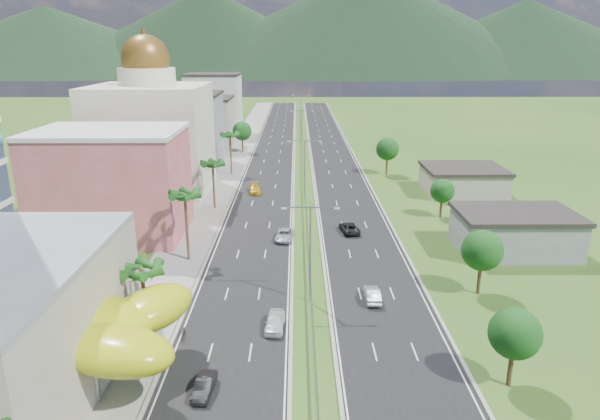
{
  "coord_description": "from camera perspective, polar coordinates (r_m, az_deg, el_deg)",
  "views": [
    {
      "loc": [
        -1.41,
        -42.69,
        26.81
      ],
      "look_at": [
        -1.01,
        21.37,
        7.0
      ],
      "focal_mm": 32.0,
      "sensor_mm": 36.0,
      "label": 1
    }
  ],
  "objects": [
    {
      "name": "mountain_ridge",
      "position": [
        497.23,
        6.95,
        13.97
      ],
      "size": [
        860.0,
        140.0,
        90.0
      ],
      "primitive_type": null,
      "color": "black",
      "rests_on": "ground"
    },
    {
      "name": "road_right",
      "position": [
        135.66,
        3.43,
        5.76
      ],
      "size": [
        11.0,
        260.0,
        0.04
      ],
      "primitive_type": "cube",
      "color": "black",
      "rests_on": "ground"
    },
    {
      "name": "lime_canopy",
      "position": [
        48.15,
        -23.51,
        -11.32
      ],
      "size": [
        18.0,
        15.0,
        7.4
      ],
      "color": "#B2B912",
      "rests_on": "ground"
    },
    {
      "name": "shed_near",
      "position": [
        77.7,
        21.92,
        -2.34
      ],
      "size": [
        15.0,
        10.0,
        5.0
      ],
      "primitive_type": "cube",
      "color": "gray",
      "rests_on": "ground"
    },
    {
      "name": "midrise_grey",
      "position": [
        126.73,
        -12.13,
        8.27
      ],
      "size": [
        16.0,
        15.0,
        16.0
      ],
      "primitive_type": "cube",
      "color": "gray",
      "rests_on": "ground"
    },
    {
      "name": "domed_building",
      "position": [
        102.42,
        -15.55,
        7.88
      ],
      "size": [
        20.0,
        20.0,
        28.7
      ],
      "color": "beige",
      "rests_on": "ground"
    },
    {
      "name": "streetlight_median_e",
      "position": [
        183.79,
        0.09,
        10.92
      ],
      "size": [
        6.04,
        0.25,
        11.0
      ],
      "color": "gray",
      "rests_on": "ground"
    },
    {
      "name": "road_left",
      "position": [
        135.5,
        -2.94,
        5.76
      ],
      "size": [
        11.0,
        260.0,
        0.04
      ],
      "primitive_type": "cube",
      "color": "black",
      "rests_on": "ground"
    },
    {
      "name": "leafy_tree_rd",
      "position": [
        116.3,
        9.32,
        6.44
      ],
      "size": [
        4.9,
        4.9,
        8.05
      ],
      "color": "#47301C",
      "rests_on": "ground"
    },
    {
      "name": "sidewalk_left",
      "position": [
        136.25,
        -6.95,
        5.73
      ],
      "size": [
        7.0,
        260.0,
        0.12
      ],
      "primitive_type": "cube",
      "color": "gray",
      "rests_on": "ground"
    },
    {
      "name": "car_silver_right",
      "position": [
        59.6,
        7.72,
        -8.9
      ],
      "size": [
        1.57,
        4.39,
        1.44
      ],
      "primitive_type": "imported",
      "rotation": [
        0.0,
        0.0,
        3.13
      ],
      "color": "#B2B7BB",
      "rests_on": "road_right"
    },
    {
      "name": "leafy_tree_ra",
      "position": [
        47.0,
        21.95,
        -12.14
      ],
      "size": [
        4.2,
        4.2,
        6.9
      ],
      "color": "#47301C",
      "rests_on": "ground"
    },
    {
      "name": "palm_tree_d",
      "position": [
        90.88,
        -9.3,
        4.72
      ],
      "size": [
        3.6,
        3.6,
        8.6
      ],
      "color": "#47301C",
      "rests_on": "ground"
    },
    {
      "name": "midrise_beige",
      "position": [
        148.33,
        -10.42,
        9.04
      ],
      "size": [
        16.0,
        15.0,
        13.0
      ],
      "primitive_type": "cube",
      "color": "#A49987",
      "rests_on": "ground"
    },
    {
      "name": "palm_tree_b",
      "position": [
        50.85,
        -16.52,
        -6.42
      ],
      "size": [
        3.6,
        3.6,
        8.1
      ],
      "color": "#47301C",
      "rests_on": "ground"
    },
    {
      "name": "leafy_tree_rb",
      "position": [
        62.25,
        18.86,
        -4.12
      ],
      "size": [
        4.55,
        4.55,
        7.47
      ],
      "color": "#47301C",
      "rests_on": "ground"
    },
    {
      "name": "car_dark_left",
      "position": [
        45.7,
        -10.18,
        -17.99
      ],
      "size": [
        1.68,
        4.02,
        1.29
      ],
      "primitive_type": "imported",
      "rotation": [
        0.0,
        0.0,
        -0.08
      ],
      "color": "black",
      "rests_on": "road_left"
    },
    {
      "name": "pink_shophouse",
      "position": [
        81.6,
        -19.38,
        2.51
      ],
      "size": [
        20.0,
        15.0,
        15.0
      ],
      "primitive_type": "cube",
      "color": "#B7554B",
      "rests_on": "ground"
    },
    {
      "name": "car_silver_mid_left",
      "position": [
        76.76,
        -1.67,
        -2.67
      ],
      "size": [
        2.78,
        5.3,
        1.42
      ],
      "primitive_type": "imported",
      "rotation": [
        0.0,
        0.0,
        -0.08
      ],
      "color": "#B3B5BC",
      "rests_on": "road_left"
    },
    {
      "name": "leafy_tree_rc",
      "position": [
        88.82,
        14.95,
        1.96
      ],
      "size": [
        3.85,
        3.85,
        6.33
      ],
      "color": "#47301C",
      "rests_on": "ground"
    },
    {
      "name": "streetlight_median_b",
      "position": [
        56.4,
        1.1,
        -3.66
      ],
      "size": [
        6.04,
        0.25,
        11.0
      ],
      "color": "gray",
      "rests_on": "ground"
    },
    {
      "name": "car_yellow_far_left",
      "position": [
        101.54,
        -4.84,
        2.27
      ],
      "size": [
        2.84,
        5.39,
        1.49
      ],
      "primitive_type": "imported",
      "rotation": [
        0.0,
        0.0,
        0.15
      ],
      "color": "gold",
      "rests_on": "road_left"
    },
    {
      "name": "ground",
      "position": [
        50.43,
        1.34,
        -14.94
      ],
      "size": [
        500.0,
        500.0,
        0.0
      ],
      "primitive_type": "plane",
      "color": "#2D5119",
      "rests_on": "ground"
    },
    {
      "name": "streetlight_median_c",
      "position": [
        94.85,
        0.5,
        4.97
      ],
      "size": [
        6.04,
        0.25,
        11.0
      ],
      "color": "gray",
      "rests_on": "ground"
    },
    {
      "name": "median_guardrail",
      "position": [
        117.64,
        0.34,
        4.32
      ],
      "size": [
        0.1,
        216.06,
        0.76
      ],
      "color": "gray",
      "rests_on": "ground"
    },
    {
      "name": "car_dark_far_right",
      "position": [
        80.06,
        5.28,
        -1.89
      ],
      "size": [
        3.11,
        5.4,
        1.42
      ],
      "primitive_type": "imported",
      "rotation": [
        0.0,
        0.0,
        3.3
      ],
      "color": "black",
      "rests_on": "road_right"
    },
    {
      "name": "car_white_near_left",
      "position": [
        53.7,
        -2.69,
        -11.81
      ],
      "size": [
        2.06,
        4.57,
        1.52
      ],
      "primitive_type": "imported",
      "rotation": [
        0.0,
        0.0,
        -0.06
      ],
      "color": "white",
      "rests_on": "road_left"
    },
    {
      "name": "midrise_white",
      "position": [
        170.56,
        -9.15,
        10.98
      ],
      "size": [
        16.0,
        15.0,
        18.0
      ],
      "primitive_type": "cube",
      "color": "silver",
      "rests_on": "ground"
    },
    {
      "name": "palm_tree_e",
      "position": [
        115.06,
        -7.45,
        7.79
      ],
      "size": [
        3.6,
        3.6,
        9.4
      ],
      "color": "#47301C",
      "rests_on": "ground"
    },
    {
      "name": "motorcycle",
      "position": [
        53.54,
        -12.34,
        -12.48
      ],
      "size": [
        0.74,
        2.0,
        1.25
      ],
      "primitive_type": "imported",
      "rotation": [
        0.0,
        0.0,
        0.07
      ],
      "color": "black",
      "rests_on": "road_left"
    },
    {
      "name": "leafy_tree_lfar",
      "position": [
        140.03,
        -6.19,
        8.36
      ],
      "size": [
        4.9,
        4.9,
        8.05
      ],
      "color": "#47301C",
      "rests_on": "ground"
    },
    {
      "name": "shed_far",
      "position": [
        105.52,
        16.99,
        2.94
      ],
      "size": [
        14.0,
        12.0,
        4.4
      ],
      "primitive_type": "cube",
      "color": "#A49987",
      "rests_on": "ground"
    },
    {
      "name": "streetlight_median_d",
      "position": [
        139.15,
        0.23,
        8.89
      ],
      "size": [
        6.04,
        0.25,
        11.0
      ],
      "color": "gray",
      "rests_on": "ground"
    },
    {
      "name": "palm_tree_c",
      "position": [
        68.69,
        -12.18,
        1.33
      ],
      "size": [
        3.6,
        3.6,
        9.6
      ],
      "color": "#47301C",
      "rests_on": "ground"
    }
  ]
}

